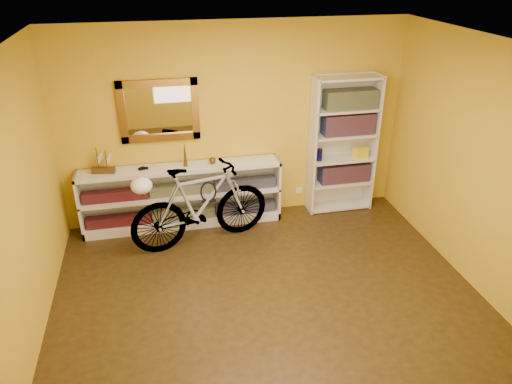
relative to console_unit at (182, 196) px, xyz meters
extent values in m
cube|color=black|center=(0.75, -1.81, -0.43)|extent=(4.50, 4.00, 0.01)
cube|color=silver|center=(0.75, -1.81, 2.18)|extent=(4.50, 4.00, 0.01)
cube|color=gold|center=(0.75, 0.19, 0.88)|extent=(4.50, 0.01, 2.60)
cube|color=gold|center=(-1.50, -1.81, 0.88)|extent=(0.01, 4.00, 2.60)
cube|color=gold|center=(3.01, -1.81, 0.88)|extent=(0.01, 4.00, 2.60)
cube|color=brown|center=(-0.20, 0.15, 1.12)|extent=(0.98, 0.06, 0.78)
cube|color=silver|center=(1.65, 0.17, -0.17)|extent=(0.09, 0.02, 0.09)
cube|color=black|center=(0.00, -0.02, -0.26)|extent=(2.50, 0.13, 0.14)
cube|color=navy|center=(0.00, -0.02, 0.11)|extent=(2.50, 0.13, 0.14)
imported|color=black|center=(-0.46, 0.00, 0.43)|extent=(0.00, 0.00, 0.00)
cone|color=#503B1B|center=(0.07, 0.00, 0.59)|extent=(0.06, 0.06, 0.34)
sphere|color=#503B1B|center=(0.42, 0.00, 0.47)|extent=(0.09, 0.09, 0.09)
cube|color=maroon|center=(2.26, 0.03, 0.12)|extent=(0.70, 0.22, 0.26)
cube|color=maroon|center=(2.26, 0.03, 0.83)|extent=(0.70, 0.22, 0.28)
cube|color=#195058|center=(2.26, 0.03, 1.16)|extent=(0.70, 0.22, 0.25)
cylinder|color=navy|center=(1.87, 0.01, 0.42)|extent=(0.07, 0.07, 0.17)
cube|color=maroon|center=(2.01, 0.06, 1.14)|extent=(0.16, 0.16, 0.19)
cube|color=yellow|center=(2.46, -0.01, 0.41)|extent=(0.21, 0.17, 0.15)
imported|color=silver|center=(0.19, -0.49, 0.10)|extent=(0.85, 1.86, 1.06)
ellipsoid|color=white|center=(-0.48, -0.65, 0.51)|extent=(0.25, 0.24, 0.19)
torus|color=black|center=(0.30, -0.47, 0.26)|extent=(0.20, 0.02, 0.20)
camera|label=1|loc=(-0.24, -5.75, 2.89)|focal=33.97mm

